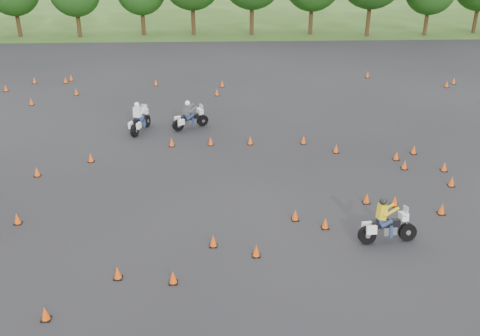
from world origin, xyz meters
The scene contains 6 objects.
ground centered at (0.00, 0.00, 0.00)m, with size 140.00×140.00×0.00m, color #2D5119.
asphalt_pad centered at (0.00, 6.00, 0.01)m, with size 62.00×62.00×0.00m, color black.
traffic_cones centered at (-0.10, 5.63, 0.23)m, with size 36.62×33.08×0.45m.
rider_grey centered at (-2.58, 12.24, 0.88)m, with size 2.28×0.70×1.76m, color #3D4045, non-canonical shape.
rider_yellow centered at (5.41, -0.36, 0.88)m, with size 2.28×0.70×1.76m, color gold, non-canonical shape.
rider_white centered at (-5.40, 11.84, 0.91)m, with size 2.35×0.72×1.82m, color silver, non-canonical shape.
Camera 1 is at (-0.87, -17.32, 11.11)m, focal length 40.00 mm.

